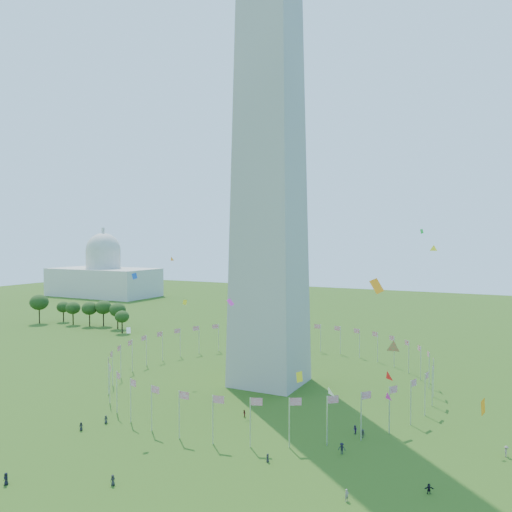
# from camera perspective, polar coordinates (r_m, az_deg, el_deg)

# --- Properties ---
(ground) EXTENTS (600.00, 600.00, 0.00)m
(ground) POSITION_cam_1_polar(r_m,az_deg,el_deg) (92.96, -12.58, -21.76)
(ground) COLOR #274911
(ground) RESTS_ON ground
(washington_monument) EXTENTS (16.80, 16.80, 169.00)m
(washington_monument) POSITION_cam_1_polar(r_m,az_deg,el_deg) (136.21, 1.59, 22.24)
(washington_monument) COLOR #AEA89B
(washington_monument) RESTS_ON ground
(flag_ring) EXTENTS (80.24, 80.24, 9.00)m
(flag_ring) POSITION_cam_1_polar(r_m,az_deg,el_deg) (131.96, 1.56, -12.43)
(flag_ring) COLOR silver
(flag_ring) RESTS_ON ground
(capitol_building) EXTENTS (70.00, 35.00, 46.00)m
(capitol_building) POSITION_cam_1_polar(r_m,az_deg,el_deg) (339.65, -17.05, -0.51)
(capitol_building) COLOR beige
(capitol_building) RESTS_ON ground
(crowd) EXTENTS (84.25, 57.59, 1.99)m
(crowd) POSITION_cam_1_polar(r_m,az_deg,el_deg) (84.33, -1.13, -23.66)
(crowd) COLOR #173922
(crowd) RESTS_ON ground
(kites_aloft) EXTENTS (107.08, 63.10, 32.34)m
(kites_aloft) POSITION_cam_1_polar(r_m,az_deg,el_deg) (94.38, 6.25, -9.23)
(kites_aloft) COLOR red
(kites_aloft) RESTS_ON ground
(tree_line_west) EXTENTS (55.21, 15.06, 12.47)m
(tree_line_west) POSITION_cam_1_polar(r_m,az_deg,el_deg) (227.52, -19.37, -6.22)
(tree_line_west) COLOR #2A4D19
(tree_line_west) RESTS_ON ground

